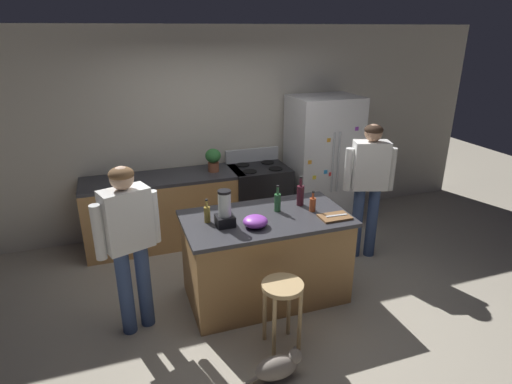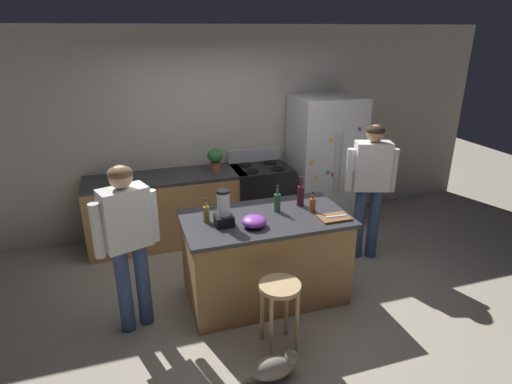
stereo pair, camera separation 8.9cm
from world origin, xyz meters
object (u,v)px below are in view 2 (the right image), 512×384
(bottle_cooking_sauce, at_px, (312,204))
(kitchen_island, at_px, (265,257))
(refrigerator, at_px, (325,162))
(bar_stool, at_px, (280,298))
(person_by_sink_right, at_px, (370,180))
(chef_knife, at_px, (336,216))
(cat, at_px, (275,367))
(person_by_island_left, at_px, (127,234))
(bottle_wine, at_px, (300,195))
(potted_plant, at_px, (215,158))
(cutting_board, at_px, (334,218))
(blender_appliance, at_px, (224,211))
(mixing_bowl, at_px, (254,221))
(bottle_olive_oil, at_px, (277,202))
(bottle_vinegar, at_px, (206,213))
(stove_range, at_px, (261,198))

(bottle_cooking_sauce, bearing_deg, kitchen_island, 176.62)
(refrigerator, bearing_deg, bar_stool, -124.13)
(person_by_sink_right, distance_m, chef_knife, 1.03)
(refrigerator, relative_size, cat, 3.49)
(person_by_island_left, relative_size, bottle_wine, 5.06)
(bar_stool, relative_size, potted_plant, 2.13)
(cat, height_order, cutting_board, cutting_board)
(blender_appliance, bearing_deg, chef_knife, -9.90)
(cat, height_order, mixing_bowl, mixing_bowl)
(bottle_olive_oil, distance_m, bottle_cooking_sauce, 0.36)
(person_by_island_left, relative_size, cat, 3.08)
(person_by_island_left, distance_m, cutting_board, 1.94)
(blender_appliance, bearing_deg, refrigerator, 40.41)
(kitchen_island, height_order, blender_appliance, blender_appliance)
(blender_appliance, xyz_separation_m, mixing_bowl, (0.26, -0.12, -0.10))
(refrigerator, height_order, potted_plant, refrigerator)
(kitchen_island, distance_m, cat, 1.19)
(potted_plant, relative_size, bottle_wine, 0.95)
(cat, bearing_deg, bottle_vinegar, 103.43)
(person_by_sink_right, height_order, chef_knife, person_by_sink_right)
(bottle_vinegar, distance_m, bottle_wine, 1.02)
(stove_range, distance_m, bottle_vinegar, 1.87)
(person_by_island_left, xyz_separation_m, bottle_vinegar, (0.73, 0.16, 0.03))
(cat, distance_m, mixing_bowl, 1.26)
(bar_stool, xyz_separation_m, blender_appliance, (-0.30, 0.69, 0.57))
(kitchen_island, height_order, mixing_bowl, mixing_bowl)
(refrigerator, distance_m, cat, 3.20)
(refrigerator, relative_size, stove_range, 1.65)
(bar_stool, distance_m, cutting_board, 1.00)
(cat, bearing_deg, refrigerator, 56.86)
(person_by_sink_right, height_order, blender_appliance, person_by_sink_right)
(cat, xyz_separation_m, potted_plant, (0.15, 2.65, 0.98))
(person_by_island_left, relative_size, blender_appliance, 4.54)
(blender_appliance, bearing_deg, bottle_vinegar, 137.12)
(refrigerator, xyz_separation_m, bottle_wine, (-0.96, -1.34, 0.13))
(stove_range, bearing_deg, chef_knife, -84.29)
(kitchen_island, relative_size, blender_appliance, 4.64)
(kitchen_island, height_order, bar_stool, kitchen_island)
(bar_stool, bearing_deg, cutting_board, 33.89)
(cutting_board, bearing_deg, cat, -137.37)
(chef_knife, bearing_deg, person_by_sink_right, 43.25)
(bottle_olive_oil, distance_m, chef_knife, 0.60)
(mixing_bowl, bearing_deg, bottle_vinegar, 148.54)
(kitchen_island, xyz_separation_m, cat, (-0.30, -1.10, -0.35))
(bottle_cooking_sauce, bearing_deg, bottle_vinegar, 174.73)
(stove_range, bearing_deg, bottle_wine, -91.10)
(blender_appliance, bearing_deg, bar_stool, -66.36)
(blender_appliance, bearing_deg, potted_plant, 79.91)
(bottle_vinegar, bearing_deg, chef_knife, -14.64)
(mixing_bowl, xyz_separation_m, cutting_board, (0.80, -0.07, -0.04))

